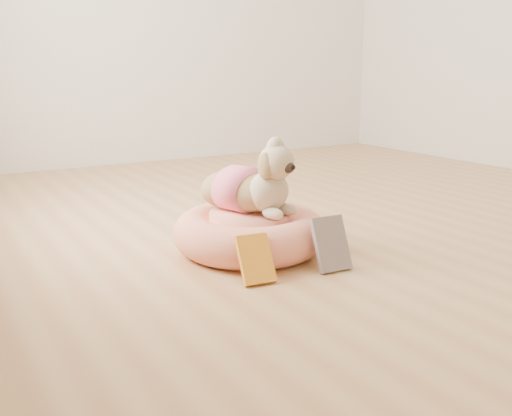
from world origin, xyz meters
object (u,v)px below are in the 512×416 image
pet_bed (250,232)px  book_yellow (256,259)px  book_white (331,244)px  dog (252,173)px

pet_bed → book_yellow: 0.36m
book_yellow → book_white: (0.32, -0.04, 0.02)m
pet_bed → dog: dog is taller
dog → book_yellow: size_ratio=2.45×
book_white → pet_bed: bearing=116.4°
dog → pet_bed: bearing=-166.5°
pet_bed → book_white: 0.39m
pet_bed → dog: size_ratio=1.44×
book_yellow → book_white: book_white is taller
pet_bed → dog: bearing=32.0°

